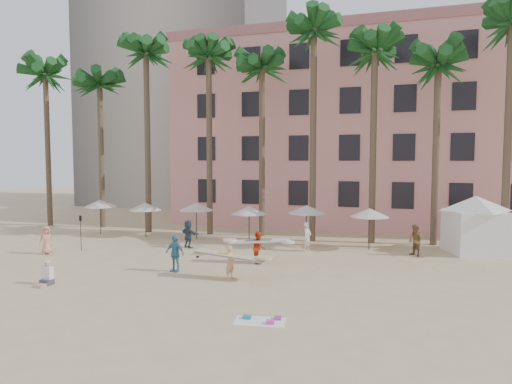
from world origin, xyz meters
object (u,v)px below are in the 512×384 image
Objects in this scene: carrier_yellow at (230,259)px; carrier_white at (259,246)px; pink_hotel at (381,134)px; cabana at (475,219)px.

carrier_white reaches higher than carrier_yellow.
pink_hotel is 10.54× the size of carrier_white.
cabana is at bearing 29.45° from carrier_white.
cabana reaches higher than carrier_yellow.
pink_hotel is 21.17m from carrier_white.
cabana is at bearing -63.65° from pink_hotel.
cabana is 15.82m from carrier_yellow.
pink_hotel is at bearing 73.88° from carrier_white.
pink_hotel is 10.29× the size of carrier_yellow.
cabana is 13.54m from carrier_white.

